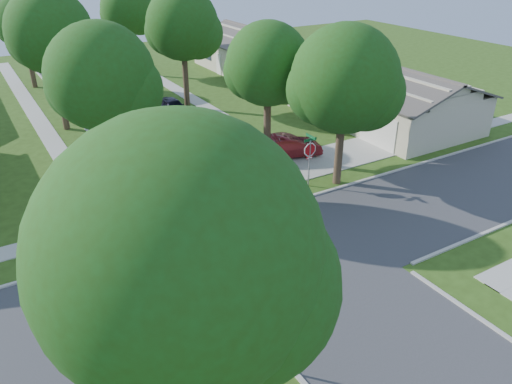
{
  "coord_description": "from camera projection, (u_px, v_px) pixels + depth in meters",
  "views": [
    {
      "loc": [
        -10.48,
        -15.01,
        12.29
      ],
      "look_at": [
        0.23,
        2.86,
        1.6
      ],
      "focal_mm": 35.0,
      "sensor_mm": 36.0,
      "label": 1
    }
  ],
  "objects": [
    {
      "name": "ground",
      "position": [
        285.0,
        251.0,
        21.86
      ],
      "size": [
        100.0,
        100.0,
        0.0
      ],
      "primitive_type": "plane",
      "color": "#2C4713",
      "rests_on": "ground"
    },
    {
      "name": "road_ns",
      "position": [
        285.0,
        251.0,
        21.86
      ],
      "size": [
        7.0,
        100.0,
        0.02
      ],
      "primitive_type": "cube",
      "color": "#333335",
      "rests_on": "ground"
    },
    {
      "name": "sidewalk_ne",
      "position": [
        179.0,
        91.0,
        44.48
      ],
      "size": [
        1.2,
        40.0,
        0.04
      ],
      "primitive_type": "cube",
      "color": "#9E9B91",
      "rests_on": "ground"
    },
    {
      "name": "sidewalk_nw",
      "position": [
        34.0,
        113.0,
        38.9
      ],
      "size": [
        1.2,
        40.0,
        0.04
      ],
      "primitive_type": "cube",
      "color": "#9E9B91",
      "rests_on": "ground"
    },
    {
      "name": "driveway",
      "position": [
        327.0,
        159.0,
        30.88
      ],
      "size": [
        8.8,
        3.6,
        0.05
      ],
      "primitive_type": "cube",
      "color": "#9E9B91",
      "rests_on": "ground"
    },
    {
      "name": "stop_sign_sw",
      "position": [
        245.0,
        314.0,
        15.2
      ],
      "size": [
        1.05,
        0.8,
        2.98
      ],
      "color": "gray",
      "rests_on": "ground"
    },
    {
      "name": "stop_sign_ne",
      "position": [
        310.0,
        152.0,
        26.67
      ],
      "size": [
        1.05,
        0.8,
        2.98
      ],
      "color": "gray",
      "rests_on": "ground"
    },
    {
      "name": "tree_e_near",
      "position": [
        269.0,
        68.0,
        28.33
      ],
      "size": [
        4.97,
        4.8,
        8.28
      ],
      "color": "#38281C",
      "rests_on": "ground"
    },
    {
      "name": "tree_e_mid",
      "position": [
        183.0,
        27.0,
        37.21
      ],
      "size": [
        5.59,
        5.4,
        9.21
      ],
      "color": "#38281C",
      "rests_on": "ground"
    },
    {
      "name": "tree_e_far",
      "position": [
        128.0,
        11.0,
        47.25
      ],
      "size": [
        5.17,
        5.0,
        8.72
      ],
      "color": "#38281C",
      "rests_on": "ground"
    },
    {
      "name": "tree_w_near",
      "position": [
        102.0,
        82.0,
        23.82
      ],
      "size": [
        5.38,
        5.2,
        8.97
      ],
      "color": "#38281C",
      "rests_on": "ground"
    },
    {
      "name": "tree_w_mid",
      "position": [
        51.0,
        36.0,
        32.8
      ],
      "size": [
        5.8,
        5.6,
        9.56
      ],
      "color": "#38281C",
      "rests_on": "ground"
    },
    {
      "name": "tree_w_far",
      "position": [
        23.0,
        24.0,
        43.17
      ],
      "size": [
        4.76,
        4.6,
        8.04
      ],
      "color": "#38281C",
      "rests_on": "ground"
    },
    {
      "name": "tree_sw_corner",
      "position": [
        183.0,
        265.0,
        10.26
      ],
      "size": [
        6.21,
        6.0,
        9.55
      ],
      "color": "#38281C",
      "rests_on": "ground"
    },
    {
      "name": "tree_ne_corner",
      "position": [
        345.0,
        84.0,
        25.43
      ],
      "size": [
        5.8,
        5.6,
        8.66
      ],
      "color": "#38281C",
      "rests_on": "ground"
    },
    {
      "name": "house_ne_near",
      "position": [
        382.0,
        100.0,
        36.87
      ],
      "size": [
        8.42,
        13.6,
        4.23
      ],
      "color": "#AFA78A",
      "rests_on": "ground"
    },
    {
      "name": "house_ne_far",
      "position": [
        257.0,
        56.0,
        50.61
      ],
      "size": [
        8.42,
        13.6,
        4.23
      ],
      "color": "#AFA78A",
      "rests_on": "ground"
    },
    {
      "name": "car_driveway",
      "position": [
        287.0,
        146.0,
        30.92
      ],
      "size": [
        4.48,
        2.55,
        1.4
      ],
      "primitive_type": "imported",
      "rotation": [
        0.0,
        0.0,
        1.3
      ],
      "color": "#5C1316",
      "rests_on": "ground"
    },
    {
      "name": "car_curb_east",
      "position": [
        172.0,
        107.0,
        38.22
      ],
      "size": [
        1.81,
        3.95,
        1.31
      ],
      "primitive_type": "imported",
      "rotation": [
        0.0,
        0.0,
        0.07
      ],
      "color": "black",
      "rests_on": "ground"
    },
    {
      "name": "car_curb_west",
      "position": [
        53.0,
        57.0,
        53.91
      ],
      "size": [
        1.94,
        4.69,
        1.36
      ],
      "primitive_type": "imported",
      "rotation": [
        0.0,
        0.0,
        3.15
      ],
      "color": "black",
      "rests_on": "ground"
    }
  ]
}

